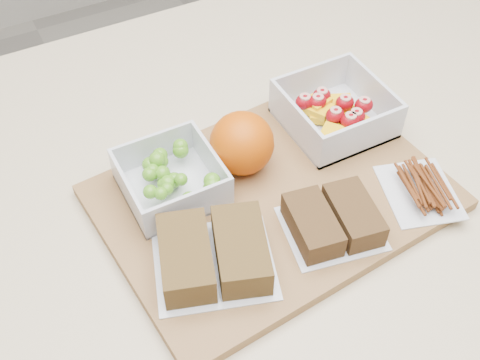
{
  "coord_description": "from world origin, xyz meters",
  "views": [
    {
      "loc": [
        -0.26,
        -0.44,
        1.49
      ],
      "look_at": [
        -0.02,
        0.01,
        0.93
      ],
      "focal_mm": 45.0,
      "sensor_mm": 36.0,
      "label": 1
    }
  ],
  "objects_px": {
    "fruit_container": "(335,112)",
    "pretzel_bag": "(421,187)",
    "sandwich_bag_center": "(333,220)",
    "orange": "(242,143)",
    "cutting_board": "(273,197)",
    "grape_container": "(172,178)",
    "sandwich_bag_left": "(214,254)"
  },
  "relations": [
    {
      "from": "cutting_board",
      "to": "fruit_container",
      "type": "xyz_separation_m",
      "value": [
        0.14,
        0.07,
        0.03
      ]
    },
    {
      "from": "grape_container",
      "to": "pretzel_bag",
      "type": "distance_m",
      "value": 0.31
    },
    {
      "from": "fruit_container",
      "to": "sandwich_bag_center",
      "type": "relative_size",
      "value": 1.03
    },
    {
      "from": "orange",
      "to": "pretzel_bag",
      "type": "bearing_deg",
      "value": -39.67
    },
    {
      "from": "orange",
      "to": "sandwich_bag_center",
      "type": "xyz_separation_m",
      "value": [
        0.05,
        -0.14,
        -0.02
      ]
    },
    {
      "from": "fruit_container",
      "to": "pretzel_bag",
      "type": "distance_m",
      "value": 0.16
    },
    {
      "from": "grape_container",
      "to": "fruit_container",
      "type": "height_order",
      "value": "fruit_container"
    },
    {
      "from": "grape_container",
      "to": "sandwich_bag_center",
      "type": "distance_m",
      "value": 0.21
    },
    {
      "from": "sandwich_bag_left",
      "to": "pretzel_bag",
      "type": "xyz_separation_m",
      "value": [
        0.28,
        -0.02,
        -0.01
      ]
    },
    {
      "from": "cutting_board",
      "to": "orange",
      "type": "distance_m",
      "value": 0.08
    },
    {
      "from": "grape_container",
      "to": "pretzel_bag",
      "type": "relative_size",
      "value": 0.92
    },
    {
      "from": "fruit_container",
      "to": "pretzel_bag",
      "type": "xyz_separation_m",
      "value": [
        0.03,
        -0.16,
        -0.01
      ]
    },
    {
      "from": "grape_container",
      "to": "orange",
      "type": "xyz_separation_m",
      "value": [
        0.1,
        -0.0,
        0.02
      ]
    },
    {
      "from": "grape_container",
      "to": "sandwich_bag_center",
      "type": "height_order",
      "value": "grape_container"
    },
    {
      "from": "cutting_board",
      "to": "sandwich_bag_left",
      "type": "xyz_separation_m",
      "value": [
        -0.11,
        -0.06,
        0.03
      ]
    },
    {
      "from": "cutting_board",
      "to": "pretzel_bag",
      "type": "bearing_deg",
      "value": -32.51
    },
    {
      "from": "cutting_board",
      "to": "grape_container",
      "type": "relative_size",
      "value": 3.59
    },
    {
      "from": "cutting_board",
      "to": "sandwich_bag_center",
      "type": "xyz_separation_m",
      "value": [
        0.03,
        -0.08,
        0.03
      ]
    },
    {
      "from": "orange",
      "to": "grape_container",
      "type": "bearing_deg",
      "value": 177.12
    },
    {
      "from": "cutting_board",
      "to": "fruit_container",
      "type": "bearing_deg",
      "value": 22.73
    },
    {
      "from": "fruit_container",
      "to": "sandwich_bag_left",
      "type": "relative_size",
      "value": 0.81
    },
    {
      "from": "orange",
      "to": "sandwich_bag_center",
      "type": "bearing_deg",
      "value": -72.1
    },
    {
      "from": "orange",
      "to": "fruit_container",
      "type": "bearing_deg",
      "value": 4.43
    },
    {
      "from": "fruit_container",
      "to": "sandwich_bag_center",
      "type": "bearing_deg",
      "value": -124.18
    },
    {
      "from": "grape_container",
      "to": "orange",
      "type": "relative_size",
      "value": 1.41
    },
    {
      "from": "cutting_board",
      "to": "fruit_container",
      "type": "height_order",
      "value": "fruit_container"
    },
    {
      "from": "fruit_container",
      "to": "sandwich_bag_left",
      "type": "height_order",
      "value": "fruit_container"
    },
    {
      "from": "sandwich_bag_center",
      "to": "orange",
      "type": "bearing_deg",
      "value": 107.9
    },
    {
      "from": "cutting_board",
      "to": "orange",
      "type": "height_order",
      "value": "orange"
    },
    {
      "from": "cutting_board",
      "to": "fruit_container",
      "type": "relative_size",
      "value": 3.13
    },
    {
      "from": "cutting_board",
      "to": "orange",
      "type": "xyz_separation_m",
      "value": [
        -0.01,
        0.06,
        0.05
      ]
    },
    {
      "from": "grape_container",
      "to": "sandwich_bag_left",
      "type": "height_order",
      "value": "grape_container"
    }
  ]
}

